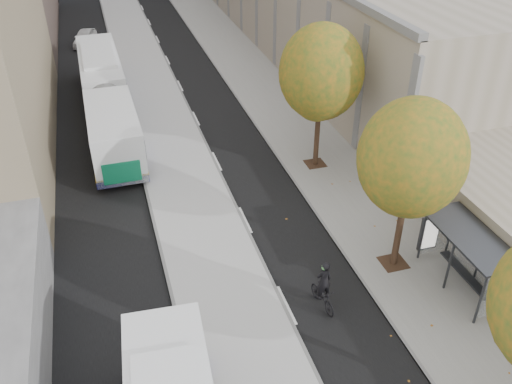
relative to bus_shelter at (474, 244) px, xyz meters
name	(u,v)px	position (x,y,z in m)	size (l,w,h in m)	color
bus_platform	(152,93)	(-9.56, 24.04, -2.11)	(4.25, 150.00, 0.15)	#BABABA
sidewalk	(257,82)	(-1.56, 24.04, -2.15)	(4.75, 150.00, 0.08)	gray
bus_shelter	(474,244)	(0.00, 0.00, 0.00)	(1.90, 4.40, 2.53)	#383A3F
tree_c	(412,158)	(-2.09, 2.04, 3.06)	(4.20, 4.20, 7.28)	black
tree_d	(321,72)	(-2.09, 11.04, 3.28)	(4.40, 4.40, 7.60)	black
bus_far	(106,96)	(-12.84, 20.47, -0.52)	(2.99, 18.40, 3.06)	white
cyclist	(323,291)	(-6.04, 0.57, -1.36)	(0.71, 1.79, 2.24)	black
distant_car	(85,38)	(-13.76, 37.23, -1.52)	(1.58, 3.93, 1.34)	white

